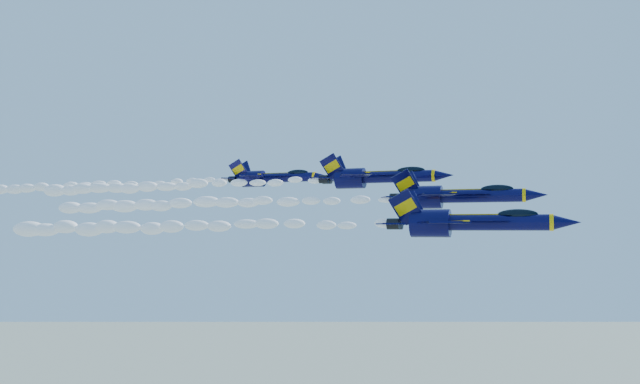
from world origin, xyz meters
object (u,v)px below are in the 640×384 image
(jet_lead, at_px, (468,222))
(jet_third, at_px, (376,177))
(jet_second, at_px, (456,196))
(jet_fourth, at_px, (272,178))

(jet_lead, relative_size, jet_third, 0.99)
(jet_second, distance_m, jet_third, 14.81)
(jet_lead, bearing_deg, jet_third, 126.18)
(jet_lead, height_order, jet_second, jet_second)
(jet_fourth, bearing_deg, jet_lead, -38.01)
(jet_second, bearing_deg, jet_fourth, 153.19)
(jet_second, bearing_deg, jet_third, 141.65)
(jet_lead, height_order, jet_third, jet_third)
(jet_second, height_order, jet_fourth, jet_fourth)
(jet_second, xyz_separation_m, jet_third, (-11.36, 8.98, 3.12))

